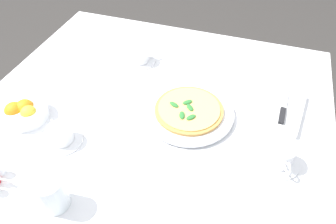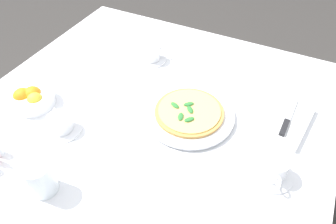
{
  "view_description": "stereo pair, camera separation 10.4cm",
  "coord_description": "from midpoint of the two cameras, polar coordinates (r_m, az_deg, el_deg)",
  "views": [
    {
      "loc": [
        -0.67,
        -0.3,
        1.5
      ],
      "look_at": [
        0.03,
        -0.07,
        0.76
      ],
      "focal_mm": 32.95,
      "sensor_mm": 36.0,
      "label": 1
    },
    {
      "loc": [
        -0.63,
        -0.39,
        1.5
      ],
      "look_at": [
        0.03,
        -0.07,
        0.76
      ],
      "focal_mm": 32.95,
      "sensor_mm": 36.0,
      "label": 2
    }
  ],
  "objects": [
    {
      "name": "coffee_cup_center_back",
      "position": [
        1.04,
        -16.59,
        -2.26
      ],
      "size": [
        0.13,
        0.13,
        0.06
      ],
      "color": "white",
      "rests_on": "dining_table"
    },
    {
      "name": "pizza",
      "position": [
        1.04,
        6.8,
        -0.03
      ],
      "size": [
        0.23,
        0.23,
        0.02
      ],
      "color": "#C68E47",
      "rests_on": "pizza_plate"
    },
    {
      "name": "coffee_cup_near_right",
      "position": [
        0.95,
        21.99,
        -9.88
      ],
      "size": [
        0.13,
        0.13,
        0.07
      ],
      "color": "white",
      "rests_on": "dining_table"
    },
    {
      "name": "dining_table",
      "position": [
        1.15,
        -1.0,
        -5.07
      ],
      "size": [
        1.22,
        1.22,
        0.74
      ],
      "color": "white",
      "rests_on": "ground_plane"
    },
    {
      "name": "citrus_bowl",
      "position": [
        1.16,
        -21.62,
        2.29
      ],
      "size": [
        0.15,
        0.15,
        0.07
      ],
      "color": "white",
      "rests_on": "dining_table"
    },
    {
      "name": "coffee_cup_left_edge",
      "position": [
        1.29,
        -0.81,
        10.61
      ],
      "size": [
        0.13,
        0.13,
        0.07
      ],
      "color": "white",
      "rests_on": "dining_table"
    },
    {
      "name": "napkin_folded",
      "position": [
        1.12,
        23.63,
        -1.71
      ],
      "size": [
        0.24,
        0.16,
        0.02
      ],
      "rotation": [
        0.0,
        0.0,
        -0.14
      ],
      "color": "white",
      "rests_on": "dining_table"
    },
    {
      "name": "dinner_knife",
      "position": [
        1.11,
        23.86,
        -1.12
      ],
      "size": [
        0.2,
        0.03,
        0.01
      ],
      "rotation": [
        0.0,
        0.0,
        -0.05
      ],
      "color": "silver",
      "rests_on": "napkin_folded"
    },
    {
      "name": "pizza_plate",
      "position": [
        1.05,
        6.76,
        -0.56
      ],
      "size": [
        0.31,
        0.31,
        0.02
      ],
      "color": "white",
      "rests_on": "dining_table"
    },
    {
      "name": "ground_plane",
      "position": [
        1.67,
        -0.72,
        -18.91
      ],
      "size": [
        8.0,
        8.0,
        0.0
      ],
      "primitive_type": "plane",
      "color": "#33302D"
    },
    {
      "name": "water_glass_far_left",
      "position": [
        0.89,
        -19.32,
        -11.93
      ],
      "size": [
        0.07,
        0.07,
        0.1
      ],
      "color": "white",
      "rests_on": "dining_table"
    }
  ]
}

